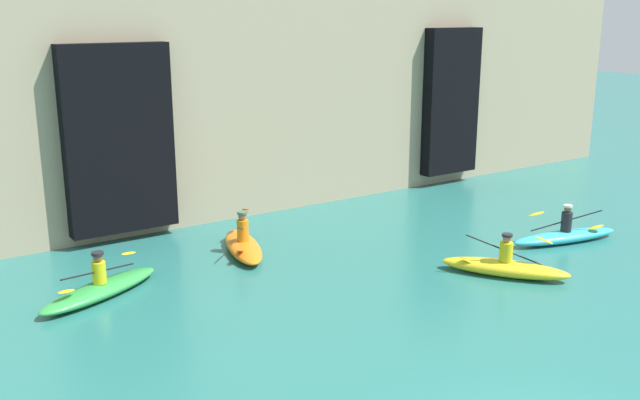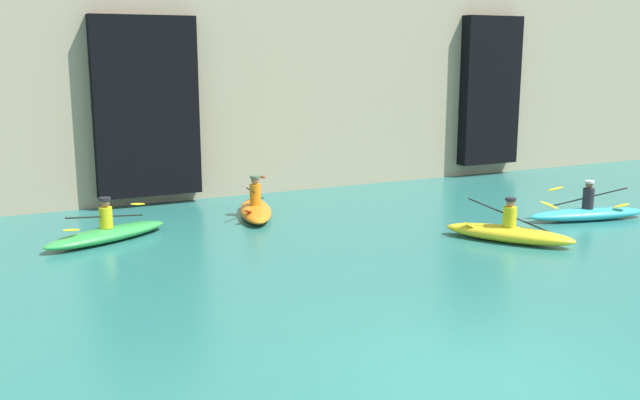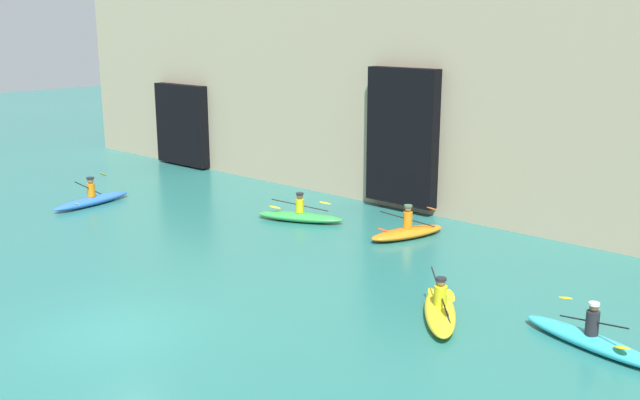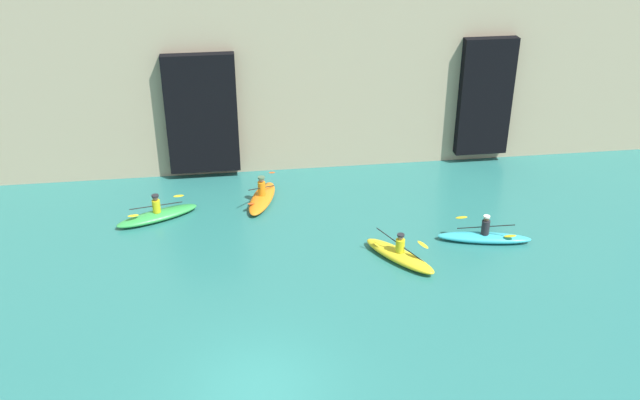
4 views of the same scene
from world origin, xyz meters
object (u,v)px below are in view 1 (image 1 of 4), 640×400
kayak_orange (243,245)px  kayak_cyan (565,235)px  kayak_yellow (505,267)px  kayak_green (100,288)px

kayak_orange → kayak_cyan: (7.89, -4.23, -0.01)m
kayak_orange → kayak_yellow: bearing=-121.4°
kayak_yellow → kayak_green: (-8.62, 4.17, -0.02)m
kayak_yellow → kayak_green: 9.57m
kayak_yellow → kayak_green: size_ratio=0.89×
kayak_cyan → kayak_yellow: bearing=-153.5°
kayak_orange → kayak_green: size_ratio=0.92×
kayak_yellow → kayak_green: kayak_yellow is taller
kayak_cyan → kayak_green: (-12.00, 3.31, -0.00)m
kayak_yellow → kayak_orange: 6.79m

